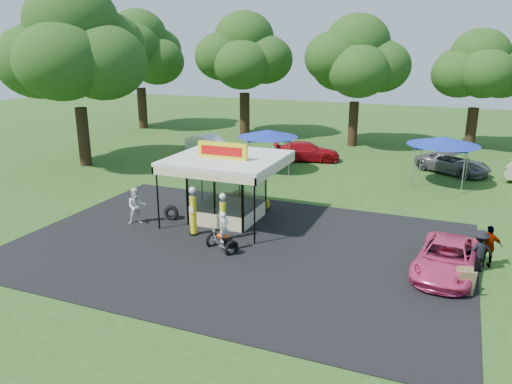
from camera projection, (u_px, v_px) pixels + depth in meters
ground at (220, 263)px, 20.85m from camera, size 120.00×120.00×0.00m
asphalt_apron at (240, 246)px, 22.62m from camera, size 20.00×14.00×0.04m
gas_station_kiosk at (228, 187)px, 25.49m from camera, size 5.40×5.40×4.18m
gas_pump_left at (193, 212)px, 23.61m from camera, size 0.45×0.45×2.41m
gas_pump_right at (223, 218)px, 23.04m from camera, size 0.43×0.43×2.29m
motorcycle at (223, 236)px, 21.87m from camera, size 1.66×1.29×1.89m
spare_tires at (171, 213)px, 25.93m from camera, size 0.95×0.71×0.77m
a_frame_sign at (465, 282)px, 18.03m from camera, size 0.64×0.67×1.07m
kiosk_car at (245, 199)px, 27.82m from camera, size 2.82×1.13×0.96m
pink_sedan at (447, 258)px, 19.74m from camera, size 2.69×4.99×1.33m
spectator_west at (136, 206)px, 25.16m from camera, size 1.17×1.13×1.89m
spectator_east_a at (480, 251)px, 19.94m from camera, size 1.29×1.03×1.74m
spectator_east_b at (489, 247)px, 20.31m from camera, size 1.11×0.63×1.78m
bg_car_a at (210, 146)px, 40.65m from camera, size 5.23×3.85×1.65m
bg_car_b at (307, 151)px, 38.86m from camera, size 5.46×3.34×1.48m
bg_car_d at (453, 163)px, 35.12m from camera, size 5.59×4.51×1.41m
tent_west at (268, 134)px, 35.17m from camera, size 4.27×4.27×2.99m
tent_east at (443, 141)px, 31.67m from camera, size 4.51×4.51×3.15m
oak_far_a at (139, 55)px, 51.89m from camera, size 10.11×10.11×11.98m
oak_far_b at (244, 59)px, 47.70m from camera, size 9.68×9.68×11.54m
oak_far_c at (356, 65)px, 42.79m from camera, size 9.36×9.36×11.03m
oak_far_d at (478, 75)px, 41.79m from camera, size 8.26×8.26×9.83m
oak_near at (75, 55)px, 35.38m from camera, size 11.10×11.10×12.79m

